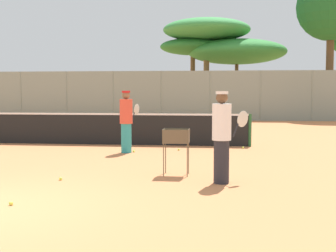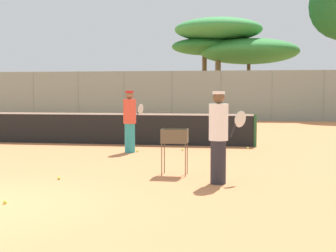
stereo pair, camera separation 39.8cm
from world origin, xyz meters
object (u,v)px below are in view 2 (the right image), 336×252
at_px(player_red_cap, 219,136).
at_px(ball_cart, 174,140).
at_px(player_white_outfit, 130,121).
at_px(tennis_net, 115,128).

xyz_separation_m(player_red_cap, ball_cart, (-1.00, 0.81, -0.18)).
bearing_deg(ball_cart, player_red_cap, -39.03).
distance_m(player_white_outfit, ball_cart, 3.93).
distance_m(player_white_outfit, player_red_cap, 5.13).
xyz_separation_m(tennis_net, player_red_cap, (3.81, -6.25, 0.39)).
bearing_deg(ball_cart, tennis_net, 117.30).
bearing_deg(player_white_outfit, ball_cart, -128.94).
distance_m(player_red_cap, ball_cart, 1.30).
bearing_deg(player_white_outfit, player_red_cap, -123.22).
distance_m(tennis_net, player_red_cap, 7.33).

